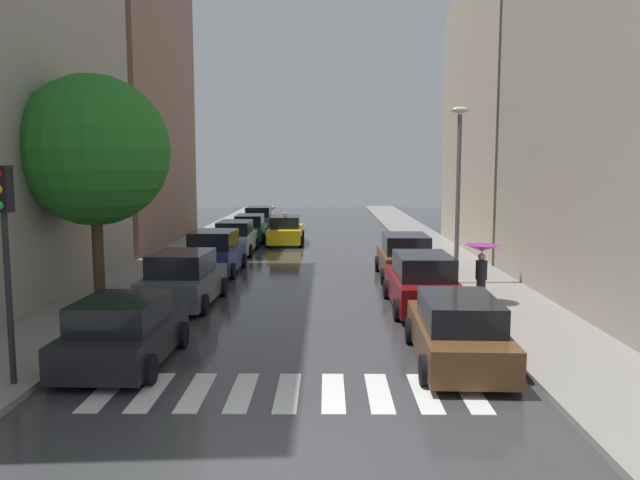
% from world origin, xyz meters
% --- Properties ---
extents(ground_plane, '(28.00, 72.00, 0.04)m').
position_xyz_m(ground_plane, '(0.00, 24.00, -0.02)').
color(ground_plane, '#353537').
extents(sidewalk_left, '(3.00, 72.00, 0.15)m').
position_xyz_m(sidewalk_left, '(-6.50, 24.00, 0.07)').
color(sidewalk_left, gray).
rests_on(sidewalk_left, ground).
extents(sidewalk_right, '(3.00, 72.00, 0.15)m').
position_xyz_m(sidewalk_right, '(6.50, 24.00, 0.07)').
color(sidewalk_right, gray).
rests_on(sidewalk_right, ground).
extents(crosswalk_stripes, '(7.65, 2.20, 0.01)m').
position_xyz_m(crosswalk_stripes, '(-0.00, 3.16, 0.01)').
color(crosswalk_stripes, silver).
rests_on(crosswalk_stripes, ground).
extents(building_left_mid, '(6.00, 13.18, 17.92)m').
position_xyz_m(building_left_mid, '(-11.00, 26.71, 8.96)').
color(building_left_mid, '#8C6B56').
rests_on(building_left_mid, ground).
extents(building_right_mid, '(6.00, 12.23, 13.76)m').
position_xyz_m(building_right_mid, '(11.00, 24.56, 6.88)').
color(building_right_mid, '#B2A38C').
rests_on(building_right_mid, ground).
extents(parked_car_left_nearest, '(2.22, 4.08, 1.54)m').
position_xyz_m(parked_car_left_nearest, '(-3.78, 4.87, 0.73)').
color(parked_car_left_nearest, black).
rests_on(parked_car_left_nearest, ground).
extents(parked_car_left_second, '(2.30, 4.35, 1.74)m').
position_xyz_m(parked_car_left_second, '(-3.83, 10.99, 0.81)').
color(parked_car_left_second, '#474C51').
rests_on(parked_car_left_second, ground).
extents(parked_car_left_third, '(2.26, 4.30, 1.80)m').
position_xyz_m(parked_car_left_third, '(-3.91, 17.06, 0.83)').
color(parked_car_left_third, navy).
rests_on(parked_car_left_third, ground).
extents(parked_car_left_fourth, '(2.05, 4.54, 1.67)m').
position_xyz_m(parked_car_left_fourth, '(-3.94, 23.18, 0.78)').
color(parked_car_left_fourth, '#B2B7BF').
rests_on(parked_car_left_fourth, ground).
extents(parked_car_left_fifth, '(2.06, 4.64, 1.58)m').
position_xyz_m(parked_car_left_fifth, '(-3.85, 28.60, 0.74)').
color(parked_car_left_fifth, '#0C4C2D').
rests_on(parked_car_left_fifth, ground).
extents(parked_car_left_sixth, '(2.12, 4.27, 1.66)m').
position_xyz_m(parked_car_left_sixth, '(-3.99, 34.87, 0.78)').
color(parked_car_left_sixth, '#474C51').
rests_on(parked_car_left_sixth, ground).
extents(parked_car_right_nearest, '(2.13, 4.73, 1.56)m').
position_xyz_m(parked_car_right_nearest, '(3.72, 5.04, 0.74)').
color(parked_car_right_nearest, brown).
rests_on(parked_car_right_nearest, ground).
extents(parked_car_right_second, '(2.09, 4.68, 1.75)m').
position_xyz_m(parked_car_right_second, '(3.74, 10.48, 0.82)').
color(parked_car_right_second, maroon).
rests_on(parked_car_right_second, ground).
extents(parked_car_right_third, '(2.17, 4.69, 1.77)m').
position_xyz_m(parked_car_right_third, '(3.89, 16.02, 0.82)').
color(parked_car_right_third, brown).
rests_on(parked_car_right_third, ground).
extents(taxi_midroad, '(2.11, 4.62, 1.81)m').
position_xyz_m(taxi_midroad, '(-1.61, 27.09, 0.76)').
color(taxi_midroad, yellow).
rests_on(taxi_midroad, ground).
extents(pedestrian_foreground, '(1.11, 1.11, 1.85)m').
position_xyz_m(pedestrian_foreground, '(5.63, 10.72, 1.55)').
color(pedestrian_foreground, black).
rests_on(pedestrian_foreground, sidewalk_right).
extents(street_tree_left, '(4.75, 4.75, 7.16)m').
position_xyz_m(street_tree_left, '(-6.58, 11.08, 4.93)').
color(street_tree_left, '#513823').
rests_on(street_tree_left, sidewalk_left).
extents(traffic_light_left_corner, '(0.30, 0.42, 4.30)m').
position_xyz_m(traffic_light_left_corner, '(-5.45, 3.20, 3.29)').
color(traffic_light_left_corner, black).
rests_on(traffic_light_left_corner, sidewalk_left).
extents(lamp_post_right, '(0.60, 0.28, 6.42)m').
position_xyz_m(lamp_post_right, '(5.55, 14.13, 3.88)').
color(lamp_post_right, '#595B60').
rests_on(lamp_post_right, sidewalk_right).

